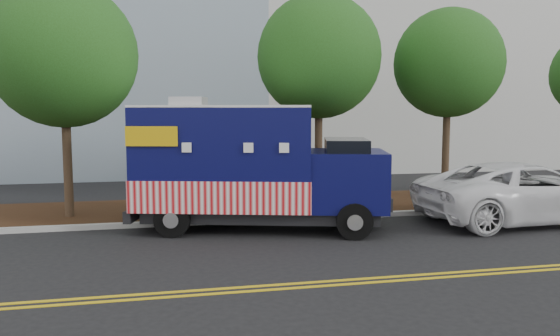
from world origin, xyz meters
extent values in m
plane|color=black|center=(0.00, 0.00, 0.00)|extent=(120.00, 120.00, 0.00)
cube|color=#9E9E99|center=(0.00, 1.40, 0.07)|extent=(120.00, 0.18, 0.15)
cube|color=black|center=(0.00, 3.50, 0.07)|extent=(120.00, 4.00, 0.15)
cube|color=gold|center=(0.00, -4.45, 0.01)|extent=(120.00, 0.10, 0.01)
cube|color=gold|center=(0.00, -4.70, 0.01)|extent=(120.00, 0.10, 0.01)
cylinder|color=#38281C|center=(-5.90, 2.75, 1.92)|extent=(0.26, 0.26, 3.83)
sphere|color=#214A14|center=(-5.90, 2.75, 4.89)|extent=(4.22, 4.22, 4.22)
cylinder|color=#38281C|center=(2.03, 3.56, 2.02)|extent=(0.26, 0.26, 4.04)
sphere|color=#214A14|center=(2.03, 3.56, 5.07)|extent=(4.14, 4.14, 4.14)
cylinder|color=#38281C|center=(6.84, 3.67, 2.00)|extent=(0.26, 0.26, 3.99)
sphere|color=#214A14|center=(6.84, 3.67, 4.96)|extent=(3.86, 3.86, 3.86)
cube|color=#473828|center=(-0.84, 1.55, 1.20)|extent=(0.06, 0.06, 2.40)
cube|color=black|center=(-0.50, 0.49, 0.47)|extent=(6.61, 3.74, 0.31)
cube|color=#090A41|center=(-1.47, 0.76, 2.01)|extent=(5.22, 3.75, 2.68)
cube|color=red|center=(-1.47, 0.76, 1.06)|extent=(5.28, 3.82, 0.84)
cube|color=white|center=(-1.47, 0.76, 3.38)|extent=(5.22, 3.75, 0.07)
cube|color=#B7B7BA|center=(-2.44, 1.03, 3.52)|extent=(1.10, 1.10, 0.25)
cube|color=#090A41|center=(1.76, -0.15, 1.40)|extent=(2.59, 2.86, 1.57)
cube|color=black|center=(1.71, -0.13, 2.15)|extent=(1.67, 2.40, 0.73)
cube|color=black|center=(2.75, -0.42, 0.87)|extent=(0.69, 2.18, 0.34)
cube|color=black|center=(-3.78, 1.41, 0.50)|extent=(0.87, 2.48, 0.31)
cube|color=#B7B7BA|center=(-3.75, 1.40, 2.07)|extent=(0.59, 1.95, 2.13)
cube|color=#B7B7BA|center=(-0.79, 1.95, 2.07)|extent=(1.95, 0.59, 1.23)
cube|color=#E2AF0B|center=(-3.44, -0.07, 2.63)|extent=(1.30, 0.38, 0.50)
cube|color=#E2AF0B|center=(-2.72, 2.49, 2.63)|extent=(1.30, 0.38, 0.50)
cylinder|color=black|center=(1.56, -1.27, 0.47)|extent=(0.99, 0.56, 0.94)
cylinder|color=black|center=(2.18, 0.92, 0.47)|extent=(0.99, 0.56, 0.94)
cylinder|color=black|center=(-2.96, -0.01, 0.47)|extent=(0.99, 0.56, 0.94)
cylinder|color=black|center=(-2.35, 2.19, 0.47)|extent=(0.99, 0.56, 0.94)
imported|color=white|center=(7.21, -0.30, 0.89)|extent=(6.46, 3.13, 1.77)
camera|label=1|loc=(-3.24, -14.20, 3.26)|focal=35.00mm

